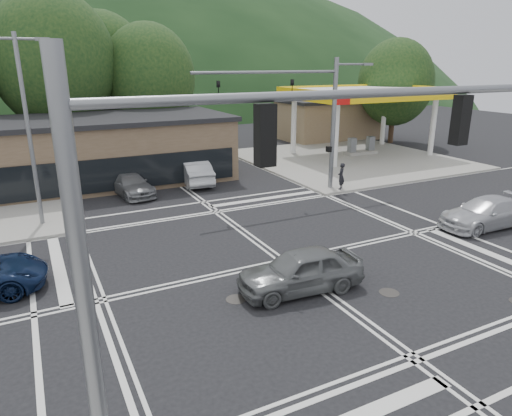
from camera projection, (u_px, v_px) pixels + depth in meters
name	position (u px, v px, depth m)	size (l,w,h in m)	color
ground	(283.00, 261.00, 18.55)	(120.00, 120.00, 0.00)	black
sidewalk_ne	(349.00, 159.00, 37.71)	(16.00, 16.00, 0.15)	gray
gas_station_canopy	(365.00, 96.00, 37.89)	(12.32, 8.34, 5.75)	silver
convenience_store	(329.00, 120.00, 47.80)	(10.00, 6.00, 3.80)	#846B4F
commercial_row	(40.00, 157.00, 28.95)	(24.00, 8.00, 4.00)	brown
hill_north	(67.00, 101.00, 95.05)	(252.00, 126.00, 140.00)	black
tree_n_b	(54.00, 61.00, 33.99)	(9.00, 9.00, 12.98)	#382619
tree_n_c	(149.00, 78.00, 37.39)	(7.60, 7.60, 10.87)	#382619
tree_n_e	(102.00, 69.00, 39.31)	(8.40, 8.40, 11.98)	#382619
tree_ne	(395.00, 82.00, 44.06)	(7.20, 7.20, 9.99)	#382619
streetlight_nw	(29.00, 123.00, 21.03)	(2.50, 0.25, 9.00)	slate
signal_mast_ne	(317.00, 109.00, 26.95)	(11.65, 0.30, 8.00)	slate
signal_mast_sw	(199.00, 233.00, 7.27)	(9.14, 0.28, 8.00)	slate
car_grey_center	(300.00, 270.00, 15.97)	(1.80, 4.48, 1.53)	#5D6062
car_silver_east	(486.00, 213.00, 22.22)	(2.01, 4.94, 1.43)	#B5B6BD
car_queue_a	(194.00, 172.00, 30.21)	(1.68, 4.82, 1.59)	#A3A5AA
car_queue_b	(205.00, 153.00, 36.85)	(1.68, 4.19, 1.43)	#B3B4AF
car_northbound	(130.00, 184.00, 27.66)	(1.84, 4.53, 1.32)	slate
pedestrian	(341.00, 176.00, 28.27)	(0.60, 0.39, 1.65)	black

